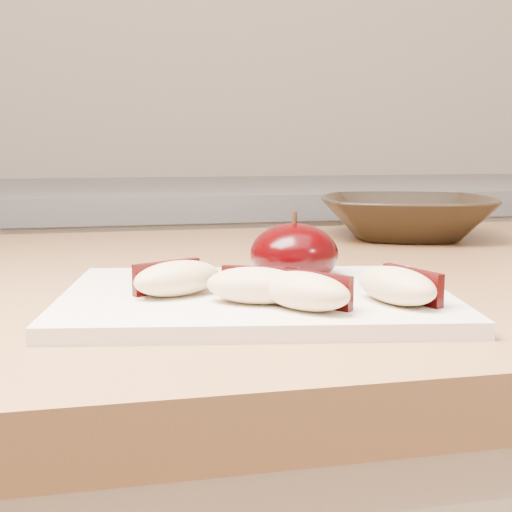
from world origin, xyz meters
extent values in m
plane|color=beige|center=(0.00, 1.50, 1.30)|extent=(3.50, 0.00, 3.50)
cube|color=silver|center=(0.00, 1.20, 0.45)|extent=(2.40, 0.60, 0.90)
cube|color=slate|center=(0.00, 1.20, 0.92)|extent=(2.40, 0.62, 0.04)
cube|color=#91643F|center=(0.00, 0.50, 0.88)|extent=(1.64, 0.64, 0.04)
cube|color=beige|center=(0.00, 0.36, 0.91)|extent=(0.30, 0.24, 0.01)
ellipsoid|color=black|center=(0.04, 0.41, 0.93)|extent=(0.09, 0.09, 0.05)
cylinder|color=black|center=(0.04, 0.41, 0.96)|extent=(0.00, 0.00, 0.01)
ellipsoid|color=#D6B987|center=(-0.06, 0.35, 0.92)|extent=(0.07, 0.06, 0.02)
cube|color=black|center=(-0.06, 0.37, 0.92)|extent=(0.05, 0.03, 0.02)
ellipsoid|color=#D6B987|center=(-0.01, 0.32, 0.92)|extent=(0.07, 0.06, 0.02)
cube|color=black|center=(-0.01, 0.33, 0.92)|extent=(0.05, 0.03, 0.02)
ellipsoid|color=#D6B987|center=(0.01, 0.29, 0.92)|extent=(0.07, 0.07, 0.02)
cube|color=black|center=(0.03, 0.30, 0.92)|extent=(0.04, 0.05, 0.02)
ellipsoid|color=#D6B987|center=(0.08, 0.30, 0.92)|extent=(0.05, 0.07, 0.02)
cube|color=black|center=(0.09, 0.30, 0.92)|extent=(0.02, 0.05, 0.02)
imported|color=black|center=(0.26, 0.68, 0.93)|extent=(0.26, 0.26, 0.05)
camera|label=1|loc=(-0.11, -0.13, 1.01)|focal=50.00mm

